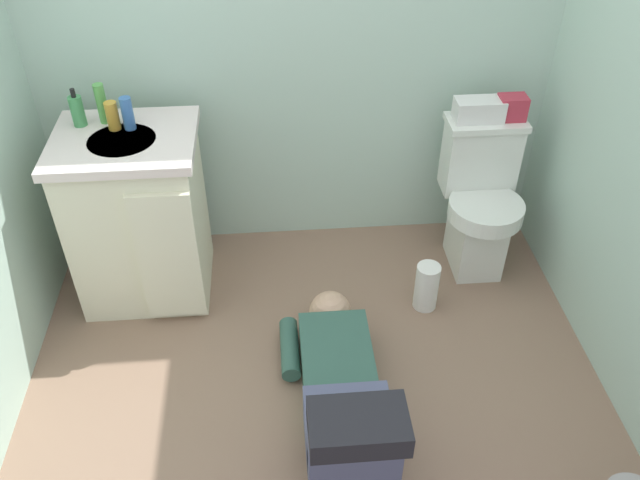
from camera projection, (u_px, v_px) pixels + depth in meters
name	position (u px, v px, depth m)	size (l,w,h in m)	color
ground_plane	(315.00, 385.00, 2.74)	(2.89, 3.08, 0.04)	#876854
wall_back	(295.00, 6.00, 2.81)	(2.55, 0.08, 2.40)	#AFCEBC
toilet	(480.00, 200.00, 3.12)	(0.36, 0.46, 0.75)	white
vanity_cabinet	(140.00, 216.00, 2.93)	(0.60, 0.53, 0.82)	beige
faucet	(125.00, 110.00, 2.76)	(0.02, 0.02, 0.10)	silver
person_plumber	(342.00, 393.00, 2.46)	(0.39, 1.06, 0.52)	#33594C
tissue_box	(479.00, 110.00, 2.91)	(0.22, 0.11, 0.10)	silver
toiletry_bag	(512.00, 108.00, 2.92)	(0.12, 0.09, 0.11)	#B22D3F
soap_dispenser	(77.00, 111.00, 2.72)	(0.06, 0.06, 0.17)	#419153
bottle_green	(102.00, 104.00, 2.73)	(0.04, 0.04, 0.17)	#53A14A
bottle_amber	(113.00, 116.00, 2.70)	(0.05, 0.05, 0.12)	gold
bottle_blue	(128.00, 113.00, 2.70)	(0.05, 0.05, 0.14)	#396BB1
paper_towel_roll	(427.00, 287.00, 3.00)	(0.11, 0.11, 0.24)	white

